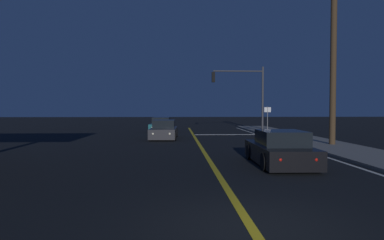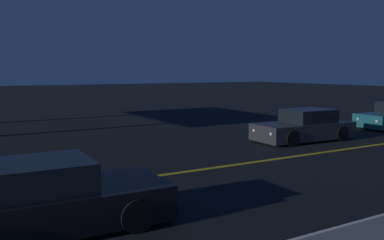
{
  "view_description": "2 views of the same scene",
  "coord_description": "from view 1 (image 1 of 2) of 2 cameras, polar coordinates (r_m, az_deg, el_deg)",
  "views": [
    {
      "loc": [
        -1.37,
        -6.09,
        2.19
      ],
      "look_at": [
        -0.06,
        22.84,
        1.19
      ],
      "focal_mm": 31.99,
      "sensor_mm": 36.0,
      "label": 1
    },
    {
      "loc": [
        10.45,
        5.44,
        2.97
      ],
      "look_at": [
        0.54,
        11.28,
        1.61
      ],
      "focal_mm": 38.98,
      "sensor_mm": 36.0,
      "label": 2
    }
  ],
  "objects": [
    {
      "name": "ground_plane",
      "position": [
        6.61,
        9.95,
        -17.41
      ],
      "size": [
        160.0,
        160.0,
        0.0
      ],
      "primitive_type": "plane",
      "color": "black"
    },
    {
      "name": "sidewalk_right",
      "position": [
        19.9,
        22.9,
        -4.29
      ],
      "size": [
        3.2,
        42.34,
        0.15
      ],
      "primitive_type": "cube",
      "color": "slate",
      "rests_on": "ground"
    },
    {
      "name": "lane_line_center",
      "position": [
        18.03,
        1.79,
        -4.98
      ],
      "size": [
        0.2,
        39.99,
        0.01
      ],
      "primitive_type": "cube",
      "color": "gold",
      "rests_on": "ground"
    },
    {
      "name": "lane_line_edge_right",
      "position": [
        19.19,
        17.88,
        -4.66
      ],
      "size": [
        0.16,
        39.99,
        0.01
      ],
      "primitive_type": "cube",
      "color": "silver",
      "rests_on": "ground"
    },
    {
      "name": "stop_bar",
      "position": [
        28.5,
        5.8,
        -2.43
      ],
      "size": [
        5.57,
        0.5,
        0.01
      ],
      "primitive_type": "cube",
      "color": "silver",
      "rests_on": "ground"
    },
    {
      "name": "car_far_approaching_charcoal",
      "position": [
        24.68,
        -4.71,
        -1.77
      ],
      "size": [
        2.0,
        4.51,
        1.34
      ],
      "rotation": [
        0.0,
        0.0,
        3.1
      ],
      "color": "#2D2D33",
      "rests_on": "ground"
    },
    {
      "name": "car_lead_oncoming_teal",
      "position": [
        32.0,
        -5.17,
        -0.91
      ],
      "size": [
        2.07,
        4.7,
        1.34
      ],
      "rotation": [
        0.0,
        0.0,
        3.1
      ],
      "color": "#195960",
      "rests_on": "ground"
    },
    {
      "name": "car_parked_curb_black",
      "position": [
        13.68,
        14.44,
        -4.84
      ],
      "size": [
        2.06,
        4.49,
        1.34
      ],
      "rotation": [
        0.0,
        0.0,
        -0.02
      ],
      "color": "black",
      "rests_on": "ground"
    },
    {
      "name": "traffic_signal_near_right",
      "position": [
        31.06,
        8.7,
        5.26
      ],
      "size": [
        4.69,
        0.28,
        5.91
      ],
      "rotation": [
        0.0,
        0.0,
        3.14
      ],
      "color": "#38383D",
      "rests_on": "ground"
    },
    {
      "name": "utility_pole_right",
      "position": [
        21.15,
        22.5,
        10.18
      ],
      "size": [
        1.5,
        0.34,
        10.26
      ],
      "color": "#42301E",
      "rests_on": "ground"
    },
    {
      "name": "street_sign_corner",
      "position": [
        28.6,
        12.48,
        0.68
      ],
      "size": [
        0.56,
        0.07,
        2.32
      ],
      "color": "slate",
      "rests_on": "ground"
    }
  ]
}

